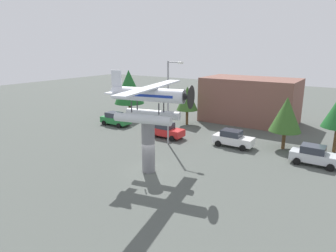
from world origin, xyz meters
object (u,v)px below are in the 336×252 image
(streetlight_primary, at_px, (169,98))
(tree_center_back, at_px, (286,114))
(car_far_white, at_px, (233,138))
(storefront_building, at_px, (250,100))
(floatplane_monument, at_px, (149,101))
(car_mid_red, at_px, (166,130))
(tree_east, at_px, (187,98))
(car_near_green, at_px, (115,119))
(car_distant_silver, at_px, (315,155))
(tree_west, at_px, (129,87))
(display_pedestal, at_px, (148,146))

(streetlight_primary, bearing_deg, tree_center_back, 25.70)
(car_far_white, xyz_separation_m, storefront_building, (-2.26, 11.72, 2.20))
(car_far_white, relative_size, storefront_building, 0.33)
(car_far_white, bearing_deg, storefront_building, 100.92)
(floatplane_monument, relative_size, streetlight_primary, 1.17)
(floatplane_monument, relative_size, car_mid_red, 2.48)
(car_mid_red, bearing_deg, tree_east, 98.55)
(car_near_green, xyz_separation_m, car_distant_silver, (24.75, -0.69, 0.00))
(storefront_building, bearing_deg, car_near_green, -140.41)
(floatplane_monument, bearing_deg, car_mid_red, 104.30)
(tree_center_back, bearing_deg, storefront_building, 125.97)
(storefront_building, bearing_deg, car_far_white, -79.08)
(streetlight_primary, height_order, tree_center_back, streetlight_primary)
(floatplane_monument, relative_size, tree_center_back, 1.91)
(car_near_green, relative_size, streetlight_primary, 0.47)
(streetlight_primary, bearing_deg, car_far_white, 26.57)
(car_far_white, height_order, streetlight_primary, streetlight_primary)
(streetlight_primary, bearing_deg, car_mid_red, 132.50)
(floatplane_monument, bearing_deg, tree_west, 123.17)
(car_far_white, bearing_deg, car_mid_red, -171.39)
(car_far_white, bearing_deg, tree_center_back, 24.54)
(storefront_building, height_order, tree_east, storefront_building)
(car_mid_red, relative_size, car_far_white, 1.00)
(display_pedestal, height_order, storefront_building, storefront_building)
(car_near_green, xyz_separation_m, tree_west, (-1.65, 4.95, 3.68))
(car_far_white, bearing_deg, floatplane_monument, -108.08)
(display_pedestal, xyz_separation_m, tree_center_back, (8.16, 12.42, 1.44))
(display_pedestal, distance_m, tree_west, 21.26)
(streetlight_primary, relative_size, tree_center_back, 1.63)
(tree_west, bearing_deg, car_distant_silver, -12.07)
(display_pedestal, bearing_deg, storefront_building, 86.85)
(storefront_building, bearing_deg, car_mid_red, -113.16)
(streetlight_primary, bearing_deg, tree_west, 147.50)
(car_near_green, relative_size, tree_center_back, 0.77)
(car_distant_silver, xyz_separation_m, storefront_building, (-10.34, 12.61, 2.20))
(tree_west, bearing_deg, car_mid_red, -29.41)
(car_near_green, height_order, streetlight_primary, streetlight_primary)
(car_far_white, distance_m, car_distant_silver, 8.12)
(car_near_green, relative_size, tree_west, 0.60)
(car_near_green, bearing_deg, display_pedestal, -37.37)
(car_mid_red, bearing_deg, car_near_green, 173.67)
(car_near_green, xyz_separation_m, car_far_white, (16.67, 0.19, 0.00))
(display_pedestal, bearing_deg, tree_center_back, 56.67)
(display_pedestal, bearing_deg, tree_east, 108.59)
(car_near_green, height_order, tree_east, tree_east)
(car_distant_silver, distance_m, tree_center_back, 5.32)
(car_distant_silver, bearing_deg, floatplane_monument, -140.64)
(storefront_building, xyz_separation_m, tree_center_back, (6.95, -9.58, 0.58))
(car_distant_silver, bearing_deg, car_near_green, 178.41)
(tree_center_back, bearing_deg, display_pedestal, -123.33)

